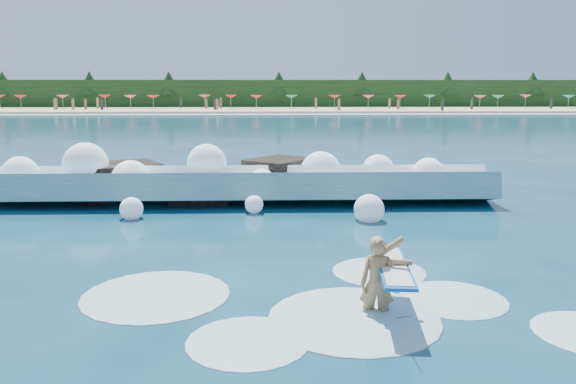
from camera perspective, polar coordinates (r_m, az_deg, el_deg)
name	(u,v)px	position (r m, az deg, el deg)	size (l,w,h in m)	color
ground	(225,260)	(12.98, -6.42, -6.90)	(200.00, 200.00, 0.00)	#07283D
beach	(264,110)	(90.41, -2.41, 8.34)	(140.00, 20.00, 0.40)	tan
wet_band	(264,114)	(79.43, -2.50, 7.89)	(140.00, 5.00, 0.08)	silver
treeline	(265,94)	(100.35, -2.35, 9.88)	(140.00, 4.00, 5.00)	black
breaking_wave	(232,186)	(19.45, -5.71, 0.65)	(17.70, 2.77, 1.53)	teal
rock_cluster	(193,183)	(20.35, -9.60, 0.87)	(8.71, 3.41, 1.54)	black
surfer_with_board	(381,280)	(9.94, 9.43, -8.82)	(0.99, 2.86, 1.66)	#997147
wave_spray	(212,173)	(19.29, -7.72, 1.89)	(15.03, 4.55, 2.16)	white
surf_foam	(315,306)	(10.33, 2.78, -11.54)	(9.67, 5.27, 0.15)	silver
beach_umbrellas	(265,97)	(92.27, -2.37, 9.66)	(111.14, 6.85, 0.50)	#E34269
beachgoers	(284,104)	(88.56, -0.37, 8.92)	(101.66, 10.45, 1.62)	#3F332D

